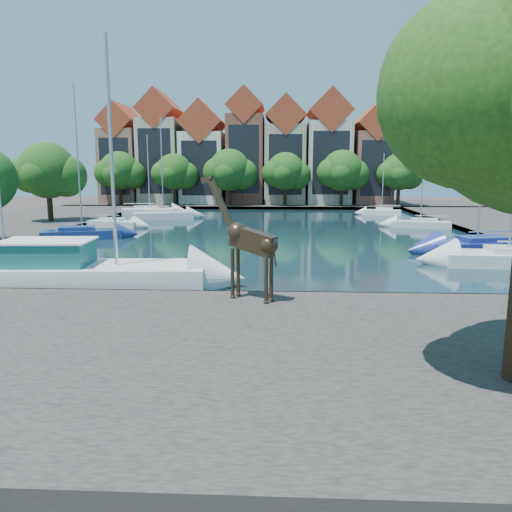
{
  "coord_description": "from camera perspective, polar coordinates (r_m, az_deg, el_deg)",
  "views": [
    {
      "loc": [
        1.3,
        -21.47,
        5.91
      ],
      "look_at": [
        0.3,
        -0.88,
        2.23
      ],
      "focal_mm": 35.0,
      "sensor_mm": 36.0,
      "label": 1
    }
  ],
  "objects": [
    {
      "name": "ground",
      "position": [
        22.31,
        -0.66,
        -5.23
      ],
      "size": [
        160.0,
        160.0,
        0.0
      ],
      "primitive_type": "plane",
      "color": "#38332B",
      "rests_on": "ground"
    },
    {
      "name": "water_basin",
      "position": [
        45.87,
        1.14,
        2.77
      ],
      "size": [
        38.0,
        50.0,
        0.08
      ],
      "primitive_type": "cube",
      "color": "black",
      "rests_on": "ground"
    },
    {
      "name": "near_quay",
      "position": [
        15.59,
        -2.23,
        -11.16
      ],
      "size": [
        50.0,
        14.0,
        0.5
      ],
      "primitive_type": "cube",
      "color": "#44403B",
      "rests_on": "ground"
    },
    {
      "name": "far_quay",
      "position": [
        77.69,
        1.82,
        5.94
      ],
      "size": [
        60.0,
        16.0,
        0.5
      ],
      "primitive_type": "cube",
      "color": "#44403B",
      "rests_on": "ground"
    },
    {
      "name": "left_quay",
      "position": [
        52.83,
        -27.13,
        2.86
      ],
      "size": [
        14.0,
        52.0,
        0.5
      ],
      "primitive_type": "cube",
      "color": "#44403B",
      "rests_on": "ground"
    },
    {
      "name": "townhouse_west_end",
      "position": [
        81.19,
        -14.91,
        10.82
      ],
      "size": [
        5.44,
        9.18,
        14.93
      ],
      "color": "#91614F",
      "rests_on": "far_quay"
    },
    {
      "name": "townhouse_west_mid",
      "position": [
        79.62,
        -10.73,
        11.63
      ],
      "size": [
        5.94,
        9.18,
        16.79
      ],
      "color": "#B8AE8D",
      "rests_on": "far_quay"
    },
    {
      "name": "townhouse_west_inner",
      "position": [
        78.37,
        -5.99,
        11.12
      ],
      "size": [
        6.43,
        9.18,
        15.15
      ],
      "color": "silver",
      "rests_on": "far_quay"
    },
    {
      "name": "townhouse_center",
      "position": [
        77.68,
        -1.16,
        11.94
      ],
      "size": [
        5.44,
        9.18,
        16.93
      ],
      "color": "brown",
      "rests_on": "far_quay"
    },
    {
      "name": "townhouse_east_inner",
      "position": [
        77.48,
        3.36,
        11.46
      ],
      "size": [
        5.94,
        9.18,
        15.79
      ],
      "color": "tan",
      "rests_on": "far_quay"
    },
    {
      "name": "townhouse_east_mid",
      "position": [
        77.82,
        8.26,
        11.64
      ],
      "size": [
        6.43,
        9.18,
        16.65
      ],
      "color": "beige",
      "rests_on": "far_quay"
    },
    {
      "name": "townhouse_east_end",
      "position": [
        78.67,
        13.04,
        10.74
      ],
      "size": [
        5.44,
        9.18,
        14.43
      ],
      "color": "brown",
      "rests_on": "far_quay"
    },
    {
      "name": "far_tree_far_west",
      "position": [
        75.61,
        -15.29,
        9.22
      ],
      "size": [
        7.28,
        5.6,
        7.68
      ],
      "color": "#332114",
      "rests_on": "far_quay"
    },
    {
      "name": "far_tree_west",
      "position": [
        73.56,
        -9.27,
        9.35
      ],
      "size": [
        6.76,
        5.2,
        7.36
      ],
      "color": "#332114",
      "rests_on": "far_quay"
    },
    {
      "name": "far_tree_mid_west",
      "position": [
        72.33,
        -2.97,
        9.62
      ],
      "size": [
        7.8,
        6.0,
        8.0
      ],
      "color": "#332114",
      "rests_on": "far_quay"
    },
    {
      "name": "far_tree_mid_east",
      "position": [
        71.97,
        3.46,
        9.49
      ],
      "size": [
        7.02,
        5.4,
        7.52
      ],
      "color": "#332114",
      "rests_on": "far_quay"
    },
    {
      "name": "far_tree_east",
      "position": [
        72.5,
        9.89,
        9.45
      ],
      "size": [
        7.54,
        5.8,
        7.84
      ],
      "color": "#332114",
      "rests_on": "far_quay"
    },
    {
      "name": "far_tree_far_east",
      "position": [
        73.9,
        16.12,
        9.09
      ],
      "size": [
        6.76,
        5.2,
        7.36
      ],
      "color": "#332114",
      "rests_on": "far_quay"
    },
    {
      "name": "side_tree_left_far",
      "position": [
        54.64,
        -22.63,
        8.81
      ],
      "size": [
        7.28,
        5.6,
        7.88
      ],
      "color": "#332114",
      "rests_on": "left_quay"
    },
    {
      "name": "giraffe_statue",
      "position": [
        20.36,
        -1.05,
        1.87
      ],
      "size": [
        3.3,
        1.96,
        5.06
      ],
      "color": "#312518",
      "rests_on": "near_quay"
    },
    {
      "name": "motorsailer",
      "position": [
        25.84,
        -19.29,
        -1.43
      ],
      "size": [
        11.55,
        3.98,
        11.83
      ],
      "color": "white",
      "rests_on": "water_basin"
    },
    {
      "name": "sailboat_left_a",
      "position": [
        33.1,
        -26.76,
        -0.07
      ],
      "size": [
        6.43,
        3.87,
        9.86
      ],
      "color": "white",
      "rests_on": "water_basin"
    },
    {
      "name": "sailboat_left_b",
      "position": [
        43.56,
        -19.24,
        2.64
      ],
      "size": [
        6.66,
        3.97,
        12.32
      ],
      "color": "navy",
      "rests_on": "water_basin"
    },
    {
      "name": "sailboat_left_c",
      "position": [
        51.3,
        -15.8,
        3.76
      ],
      "size": [
        5.65,
        3.27,
        8.99
      ],
      "color": "silver",
      "rests_on": "water_basin"
    },
    {
      "name": "sailboat_left_d",
      "position": [
        57.96,
        -10.53,
        4.78
      ],
      "size": [
        6.98,
        4.18,
        11.26
      ],
      "color": "silver",
      "rests_on": "water_basin"
    },
    {
      "name": "sailboat_left_e",
      "position": [
        63.95,
        -12.05,
        5.18
      ],
      "size": [
        7.11,
        3.93,
        9.73
      ],
      "color": "white",
      "rests_on": "water_basin"
    },
    {
      "name": "sailboat_right_a",
      "position": [
        33.49,
        26.89,
        0.06
      ],
      "size": [
        7.69,
        2.98,
        12.51
      ],
      "color": "silver",
      "rests_on": "water_basin"
    },
    {
      "name": "sailboat_right_b",
      "position": [
        37.91,
        23.94,
        1.32
      ],
      "size": [
        7.81,
        4.35,
        13.17
      ],
      "color": "navy",
      "rests_on": "water_basin"
    },
    {
      "name": "sailboat_right_c",
      "position": [
        51.35,
        18.28,
        3.65
      ],
      "size": [
        5.83,
        3.01,
        8.73
      ],
      "color": "silver",
      "rests_on": "water_basin"
    },
    {
      "name": "sailboat_right_d",
      "position": [
        63.41,
        14.17,
        5.01
      ],
      "size": [
        4.78,
        2.43,
        7.47
      ],
      "color": "white",
      "rests_on": "water_basin"
    }
  ]
}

